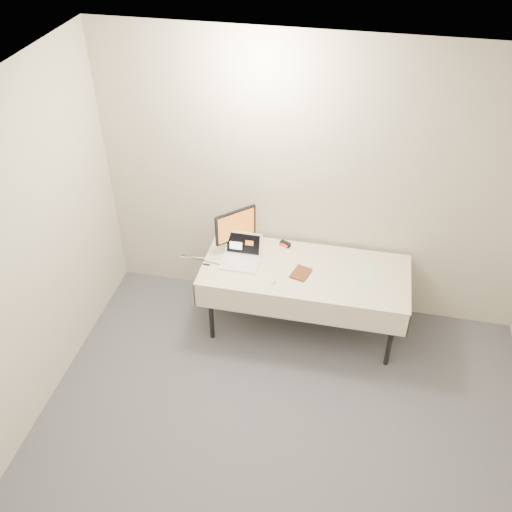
% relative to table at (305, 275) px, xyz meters
% --- Properties ---
extents(back_wall, '(4.00, 0.10, 2.70)m').
position_rel_table_xyz_m(back_wall, '(0.00, 0.45, 0.67)').
color(back_wall, beige).
rests_on(back_wall, ground).
extents(table, '(1.86, 0.81, 0.74)m').
position_rel_table_xyz_m(table, '(0.00, 0.00, 0.00)').
color(table, black).
rests_on(table, ground).
extents(laptop, '(0.34, 0.30, 0.24)m').
position_rel_table_xyz_m(laptop, '(-0.60, 0.01, 0.12)').
color(laptop, white).
rests_on(laptop, table).
extents(monitor, '(0.32, 0.31, 0.43)m').
position_rel_table_xyz_m(monitor, '(-0.68, 0.17, 0.31)').
color(monitor, black).
rests_on(monitor, table).
extents(book, '(0.14, 0.06, 0.19)m').
position_rel_table_xyz_m(book, '(-0.10, -0.05, 0.16)').
color(book, '#93441A').
rests_on(book, table).
extents(alarm_clock, '(0.11, 0.08, 0.04)m').
position_rel_table_xyz_m(alarm_clock, '(-0.24, 0.31, 0.08)').
color(alarm_clock, black).
rests_on(alarm_clock, table).
extents(clicker, '(0.05, 0.09, 0.02)m').
position_rel_table_xyz_m(clicker, '(-0.25, -0.23, 0.07)').
color(clicker, silver).
rests_on(clicker, table).
extents(paper_form, '(0.17, 0.28, 0.00)m').
position_rel_table_xyz_m(paper_form, '(0.55, 0.07, 0.06)').
color(paper_form, '#B6E2B4').
rests_on(paper_form, table).
extents(usb_dongle, '(0.06, 0.02, 0.01)m').
position_rel_table_xyz_m(usb_dongle, '(-0.89, -0.12, 0.07)').
color(usb_dongle, black).
rests_on(usb_dongle, table).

